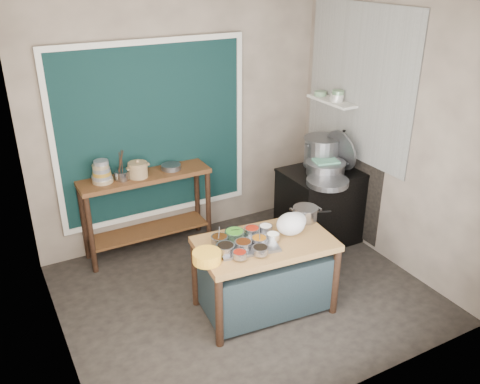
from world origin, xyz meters
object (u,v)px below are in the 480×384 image
back_counter (148,213)px  stove_block (321,207)px  yellow_basin (207,257)px  saucepan (305,214)px  ceramic_crock (138,171)px  condiment_tray (247,245)px  steamer (325,168)px  prep_table (264,275)px  stock_pot (322,152)px  utensil_cup (122,175)px

back_counter → stove_block: bearing=-21.0°
yellow_basin → saucepan: bearing=10.9°
ceramic_crock → condiment_tray: bearing=-72.5°
stove_block → ceramic_crock: 2.18m
condiment_tray → steamer: steamer is taller
prep_table → ceramic_crock: bearing=119.0°
condiment_tray → saucepan: 0.77m
back_counter → ceramic_crock: (-0.08, -0.04, 0.55)m
stove_block → stock_pot: bearing=64.9°
utensil_cup → back_counter: bearing=3.5°
condiment_tray → yellow_basin: (-0.43, -0.07, 0.04)m
saucepan → ceramic_crock: ceramic_crock is taller
prep_table → stove_block: stove_block is taller
ceramic_crock → stock_pot: 2.12m
back_counter → ceramic_crock: 0.56m
stove_block → ceramic_crock: size_ratio=4.09×
stove_block → utensil_cup: utensil_cup is taller
stove_block → utensil_cup: size_ratio=5.42×
stove_block → stock_pot: 0.65m
stove_block → ceramic_crock: (-1.98, 0.69, 0.60)m
condiment_tray → ceramic_crock: bearing=107.5°
condiment_tray → yellow_basin: yellow_basin is taller
condiment_tray → steamer: size_ratio=1.15×
yellow_basin → ceramic_crock: size_ratio=1.13×
back_counter → steamer: bearing=-23.4°
stove_block → prep_table: bearing=-146.8°
back_counter → prep_table: bearing=-69.2°
condiment_tray → yellow_basin: size_ratio=2.15×
ceramic_crock → steamer: ceramic_crock is taller
yellow_basin → steamer: (1.88, 0.83, 0.16)m
prep_table → steamer: (1.26, 0.78, 0.58)m
prep_table → ceramic_crock: (-0.68, 1.54, 0.65)m
steamer → stock_pot: bearing=63.6°
stove_block → saucepan: (-0.74, -0.68, 0.39)m
prep_table → ceramic_crock: 1.81m
utensil_cup → ceramic_crock: (0.17, -0.02, 0.02)m
condiment_tray → back_counter: bearing=104.5°
stove_block → stock_pot: (0.07, 0.16, 0.63)m
saucepan → yellow_basin: bearing=-145.5°
saucepan → stock_pot: bearing=69.5°
back_counter → saucepan: back_counter is taller
back_counter → stove_block: 2.04m
condiment_tray → utensil_cup: bearing=112.9°
yellow_basin → saucepan: size_ratio=0.98×
condiment_tray → stock_pot: bearing=32.5°
stove_block → utensil_cup: 2.34m
stove_block → saucepan: size_ratio=3.57×
back_counter → condiment_tray: 1.65m
condiment_tray → stock_pot: stock_pot is taller
utensil_cup → stock_pot: (2.23, -0.56, 0.05)m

